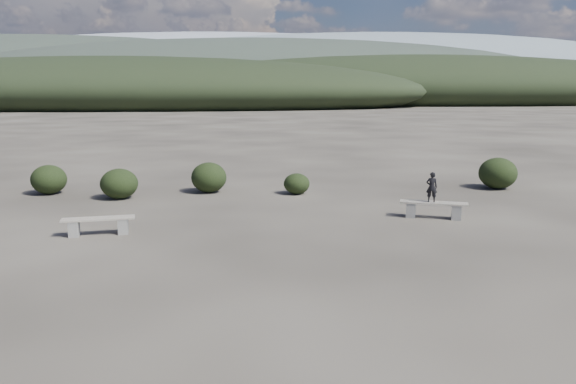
{
  "coord_description": "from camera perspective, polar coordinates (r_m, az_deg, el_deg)",
  "views": [
    {
      "loc": [
        -0.2,
        -10.03,
        3.66
      ],
      "look_at": [
        0.52,
        3.5,
        1.1
      ],
      "focal_mm": 35.0,
      "sensor_mm": 36.0,
      "label": 1
    }
  ],
  "objects": [
    {
      "name": "shrub_a",
      "position": [
        19.29,
        -16.78,
        0.81
      ],
      "size": [
        1.22,
        1.22,
        1.0
      ],
      "primitive_type": "ellipsoid",
      "color": "black",
      "rests_on": "ground"
    },
    {
      "name": "bench_right",
      "position": [
        16.28,
        14.56,
        -1.62
      ],
      "size": [
        1.89,
        0.93,
        0.46
      ],
      "rotation": [
        0.0,
        0.0,
        -0.31
      ],
      "color": "slate",
      "rests_on": "ground"
    },
    {
      "name": "shrub_b",
      "position": [
        19.76,
        -8.04,
        1.48
      ],
      "size": [
        1.23,
        1.23,
        1.05
      ],
      "primitive_type": "ellipsoid",
      "color": "black",
      "rests_on": "ground"
    },
    {
      "name": "shrub_f",
      "position": [
        20.96,
        -23.13,
        1.18
      ],
      "size": [
        1.19,
        1.19,
        1.01
      ],
      "primitive_type": "ellipsoid",
      "color": "black",
      "rests_on": "ground"
    },
    {
      "name": "shrub_c",
      "position": [
        19.29,
        0.89,
        0.85
      ],
      "size": [
        0.9,
        0.9,
        0.72
      ],
      "primitive_type": "ellipsoid",
      "color": "black",
      "rests_on": "ground"
    },
    {
      "name": "ground",
      "position": [
        10.67,
        -1.81,
        -9.36
      ],
      "size": [
        1200.0,
        1200.0,
        0.0
      ],
      "primitive_type": "plane",
      "color": "#2B2621",
      "rests_on": "ground"
    },
    {
      "name": "seated_person",
      "position": [
        16.16,
        14.4,
        0.49
      ],
      "size": [
        0.34,
        0.26,
        0.85
      ],
      "primitive_type": "imported",
      "rotation": [
        0.0,
        0.0,
        2.93
      ],
      "color": "black",
      "rests_on": "bench_right"
    },
    {
      "name": "bench_left",
      "position": [
        14.78,
        -18.69,
        -3.14
      ],
      "size": [
        1.79,
        0.67,
        0.44
      ],
      "rotation": [
        0.0,
        0.0,
        0.18
      ],
      "color": "slate",
      "rests_on": "ground"
    },
    {
      "name": "mountain_ridges",
      "position": [
        349.24,
        -4.31,
        11.86
      ],
      "size": [
        500.0,
        400.0,
        56.0
      ],
      "color": "black",
      "rests_on": "ground"
    },
    {
      "name": "shrub_e",
      "position": [
        21.67,
        20.54,
        1.81
      ],
      "size": [
        1.35,
        1.35,
        1.13
      ],
      "primitive_type": "ellipsoid",
      "color": "black",
      "rests_on": "ground"
    }
  ]
}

